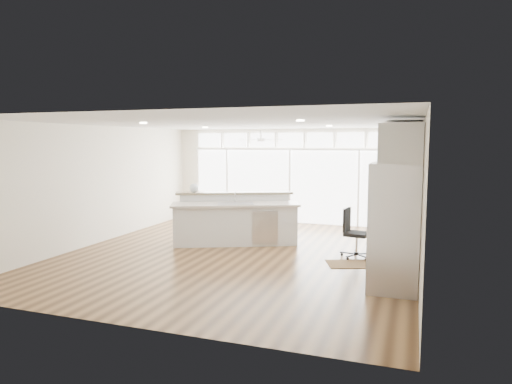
% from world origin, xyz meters
% --- Properties ---
extents(floor, '(7.00, 8.00, 0.02)m').
position_xyz_m(floor, '(0.00, 0.00, -0.01)').
color(floor, '#472C16').
rests_on(floor, ground).
extents(ceiling, '(7.00, 8.00, 0.02)m').
position_xyz_m(ceiling, '(0.00, 0.00, 2.70)').
color(ceiling, silver).
rests_on(ceiling, wall_back).
extents(wall_back, '(7.00, 0.04, 2.70)m').
position_xyz_m(wall_back, '(0.00, 4.00, 1.35)').
color(wall_back, silver).
rests_on(wall_back, floor).
extents(wall_front, '(7.00, 0.04, 2.70)m').
position_xyz_m(wall_front, '(0.00, -4.00, 1.35)').
color(wall_front, silver).
rests_on(wall_front, floor).
extents(wall_left, '(0.04, 8.00, 2.70)m').
position_xyz_m(wall_left, '(-3.50, 0.00, 1.35)').
color(wall_left, silver).
rests_on(wall_left, floor).
extents(wall_right, '(0.04, 8.00, 2.70)m').
position_xyz_m(wall_right, '(3.50, 0.00, 1.35)').
color(wall_right, silver).
rests_on(wall_right, floor).
extents(glass_wall, '(5.80, 0.06, 2.08)m').
position_xyz_m(glass_wall, '(0.00, 3.94, 1.05)').
color(glass_wall, white).
rests_on(glass_wall, wall_back).
extents(transom_row, '(5.90, 0.06, 0.40)m').
position_xyz_m(transom_row, '(0.00, 3.94, 2.38)').
color(transom_row, white).
rests_on(transom_row, wall_back).
extents(desk_window, '(0.04, 0.85, 0.85)m').
position_xyz_m(desk_window, '(3.46, 0.30, 1.55)').
color(desk_window, white).
rests_on(desk_window, wall_right).
extents(ceiling_fan, '(1.16, 1.16, 0.32)m').
position_xyz_m(ceiling_fan, '(-0.50, 2.80, 2.48)').
color(ceiling_fan, white).
rests_on(ceiling_fan, ceiling).
extents(recessed_lights, '(3.40, 3.00, 0.02)m').
position_xyz_m(recessed_lights, '(0.00, 0.20, 2.68)').
color(recessed_lights, white).
rests_on(recessed_lights, ceiling).
extents(oven_cabinet, '(0.64, 1.20, 2.50)m').
position_xyz_m(oven_cabinet, '(3.17, 1.80, 1.25)').
color(oven_cabinet, silver).
rests_on(oven_cabinet, floor).
extents(desk_nook, '(0.72, 1.30, 0.76)m').
position_xyz_m(desk_nook, '(3.13, 0.30, 0.38)').
color(desk_nook, silver).
rests_on(desk_nook, floor).
extents(upper_cabinets, '(0.64, 1.30, 0.64)m').
position_xyz_m(upper_cabinets, '(3.17, 0.30, 2.35)').
color(upper_cabinets, silver).
rests_on(upper_cabinets, wall_right).
extents(refrigerator, '(0.76, 0.90, 2.00)m').
position_xyz_m(refrigerator, '(3.11, -1.35, 1.00)').
color(refrigerator, '#BCBBC0').
rests_on(refrigerator, floor).
extents(fridge_cabinet, '(0.64, 0.90, 0.60)m').
position_xyz_m(fridge_cabinet, '(3.17, -1.35, 2.30)').
color(fridge_cabinet, silver).
rests_on(fridge_cabinet, wall_right).
extents(framed_photos, '(0.06, 0.22, 0.80)m').
position_xyz_m(framed_photos, '(3.46, 0.92, 1.40)').
color(framed_photos, black).
rests_on(framed_photos, wall_right).
extents(kitchen_island, '(3.07, 2.15, 1.14)m').
position_xyz_m(kitchen_island, '(-0.46, 0.85, 0.57)').
color(kitchen_island, silver).
rests_on(kitchen_island, floor).
extents(rug, '(1.04, 0.90, 0.01)m').
position_xyz_m(rug, '(2.28, -0.08, 0.01)').
color(rug, '#3E2713').
rests_on(rug, floor).
extents(office_chair, '(0.58, 0.54, 0.99)m').
position_xyz_m(office_chair, '(2.32, 0.48, 0.49)').
color(office_chair, black).
rests_on(office_chair, floor).
extents(fishbowl, '(0.29, 0.29, 0.21)m').
position_xyz_m(fishbowl, '(-1.49, 0.83, 1.25)').
color(fishbowl, silver).
rests_on(fishbowl, kitchen_island).
extents(monitor, '(0.08, 0.45, 0.37)m').
position_xyz_m(monitor, '(3.05, 0.30, 0.95)').
color(monitor, black).
rests_on(monitor, desk_nook).
extents(keyboard, '(0.16, 0.36, 0.02)m').
position_xyz_m(keyboard, '(2.88, 0.30, 0.77)').
color(keyboard, white).
rests_on(keyboard, desk_nook).
extents(potted_plant, '(0.29, 0.32, 0.22)m').
position_xyz_m(potted_plant, '(3.17, 1.80, 2.61)').
color(potted_plant, '#32632A').
rests_on(potted_plant, oven_cabinet).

